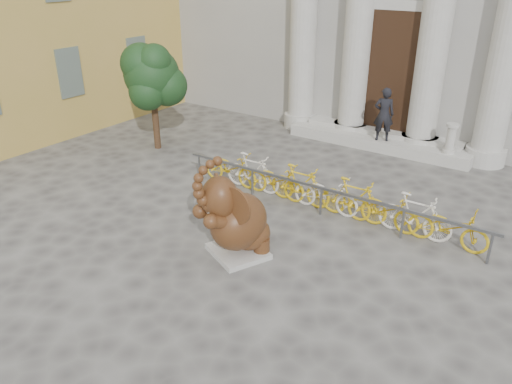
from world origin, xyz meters
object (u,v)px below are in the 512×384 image
Objects in this scene: pedestrian at (384,114)px; tree at (152,76)px; elephant_statue at (236,220)px; bike_rack at (326,192)px.

tree is at bearing 10.01° from pedestrian.
elephant_statue is at bearing -32.15° from tree.
tree is (-6.54, 0.89, 1.84)m from bike_rack.
elephant_statue is at bearing 66.48° from pedestrian.
elephant_statue is 0.67× the size of tree.
pedestrian is (-0.49, 4.77, 0.71)m from bike_rack.
bike_rack is at bearing -7.77° from tree.
elephant_statue is 2.92m from bike_rack.
elephant_statue is 7.62m from pedestrian.
tree is at bearing 172.23° from bike_rack.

